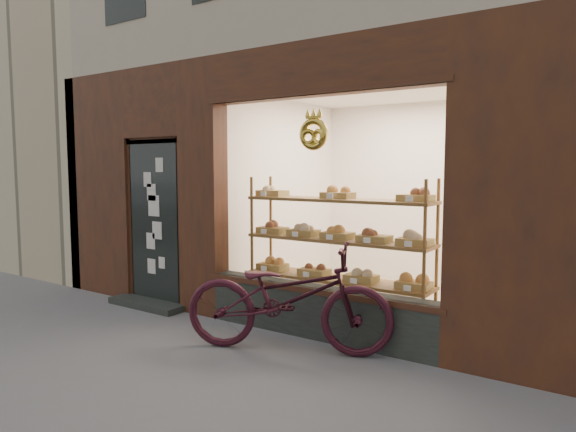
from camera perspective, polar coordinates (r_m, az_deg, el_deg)
The scene contains 4 objects.
ground at distance 4.44m, azimuth -17.24°, elevation -18.92°, with size 90.00×90.00×0.00m, color #5B5D64.
neighbor_left at distance 15.32m, azimuth -24.41°, elevation 15.02°, with size 12.00×7.00×9.00m, color #BBB394.
display_shelf at distance 5.82m, azimuth 5.50°, elevation -4.15°, with size 2.20×0.45×1.70m.
bicycle at distance 5.09m, azimuth -0.04°, elevation -9.04°, with size 0.72×2.06×1.08m, color #310F1A.
Camera 1 is at (3.19, -2.50, 1.81)m, focal length 32.00 mm.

